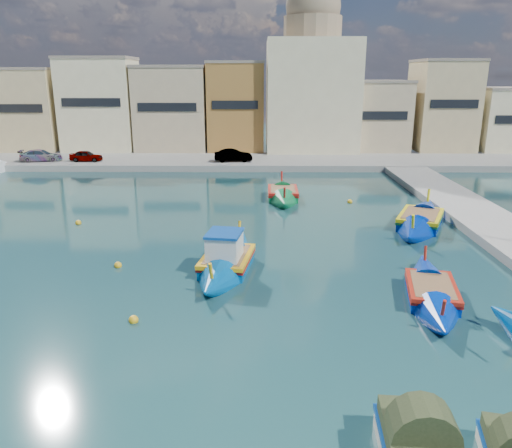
% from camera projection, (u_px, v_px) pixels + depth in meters
% --- Properties ---
extents(ground, '(160.00, 160.00, 0.00)m').
position_uv_depth(ground, '(157.00, 298.00, 20.40)').
color(ground, '#122C37').
rests_on(ground, ground).
extents(north_quay, '(80.00, 8.00, 0.60)m').
position_uv_depth(north_quay, '(219.00, 162.00, 50.99)').
color(north_quay, gray).
rests_on(north_quay, ground).
extents(north_townhouses, '(83.20, 7.87, 10.19)m').
position_uv_depth(north_townhouses, '(282.00, 110.00, 56.66)').
color(north_townhouses, tan).
rests_on(north_townhouses, ground).
extents(church_block, '(10.00, 10.00, 19.10)m').
position_uv_depth(church_block, '(311.00, 79.00, 56.28)').
color(church_block, beige).
rests_on(church_block, ground).
extents(parked_cars, '(23.11, 2.29, 1.23)m').
position_uv_depth(parked_cars, '(116.00, 156.00, 49.37)').
color(parked_cars, '#4C1919').
rests_on(parked_cars, north_quay).
extents(luzzu_blue_cabin, '(3.33, 8.66, 2.99)m').
position_uv_depth(luzzu_blue_cabin, '(227.00, 262.00, 23.37)').
color(luzzu_blue_cabin, '#0057A2').
rests_on(luzzu_blue_cabin, ground).
extents(luzzu_cyan_mid, '(6.00, 9.57, 2.81)m').
position_uv_depth(luzzu_cyan_mid, '(420.00, 221.00, 30.13)').
color(luzzu_cyan_mid, '#0028A3').
rests_on(luzzu_cyan_mid, ground).
extents(luzzu_green, '(2.22, 8.20, 2.58)m').
position_uv_depth(luzzu_green, '(283.00, 195.00, 37.00)').
color(luzzu_green, '#0B783E').
rests_on(luzzu_green, ground).
extents(luzzu_blue_south, '(3.39, 8.20, 2.31)m').
position_uv_depth(luzzu_blue_south, '(431.00, 293.00, 20.27)').
color(luzzu_blue_south, '#002DAD').
rests_on(luzzu_blue_south, ground).
extents(mooring_buoys, '(23.60, 19.46, 0.36)m').
position_uv_depth(mooring_buoys, '(248.00, 239.00, 27.52)').
color(mooring_buoys, yellow).
rests_on(mooring_buoys, ground).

